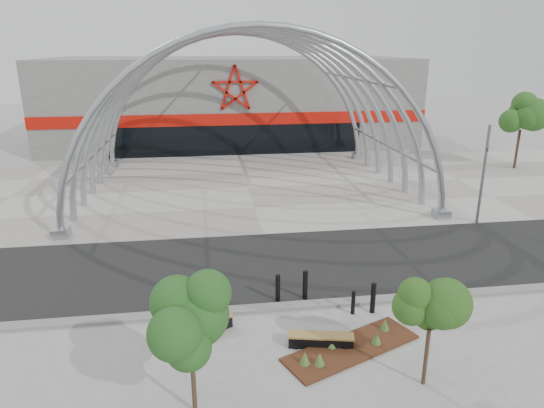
% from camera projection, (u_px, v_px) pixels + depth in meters
% --- Properties ---
extents(ground, '(140.00, 140.00, 0.00)m').
position_uv_depth(ground, '(287.00, 304.00, 17.86)').
color(ground, gray).
rests_on(ground, ground).
extents(road, '(140.00, 7.00, 0.02)m').
position_uv_depth(road, '(274.00, 264.00, 21.15)').
color(road, black).
rests_on(road, ground).
extents(forecourt, '(60.00, 17.00, 0.04)m').
position_uv_depth(forecourt, '(248.00, 188.00, 32.44)').
color(forecourt, gray).
rests_on(forecourt, ground).
extents(kerb, '(60.00, 0.50, 0.12)m').
position_uv_depth(kerb, '(288.00, 306.00, 17.61)').
color(kerb, slate).
rests_on(kerb, ground).
extents(arena_building, '(34.00, 15.24, 8.00)m').
position_uv_depth(arena_building, '(230.00, 100.00, 48.10)').
color(arena_building, slate).
rests_on(arena_building, ground).
extents(vault_canopy, '(20.80, 15.80, 20.36)m').
position_uv_depth(vault_canopy, '(248.00, 188.00, 32.44)').
color(vault_canopy, '#989CA2').
rests_on(vault_canopy, ground).
extents(planting_bed, '(4.72, 3.09, 0.48)m').
position_uv_depth(planting_bed, '(350.00, 346.00, 15.17)').
color(planting_bed, '#39160D').
rests_on(planting_bed, ground).
extents(signal_pole, '(0.19, 0.75, 5.29)m').
position_uv_depth(signal_pole, '(483.00, 173.00, 25.18)').
color(signal_pole, slate).
rests_on(signal_pole, ground).
extents(street_tree_0, '(1.71, 1.71, 3.90)m').
position_uv_depth(street_tree_0, '(190.00, 317.00, 11.77)').
color(street_tree_0, '#332719').
rests_on(street_tree_0, ground).
extents(street_tree_1, '(1.44, 1.44, 3.41)m').
position_uv_depth(street_tree_1, '(432.00, 307.00, 12.92)').
color(street_tree_1, '#322019').
rests_on(street_tree_1, ground).
extents(bench_0, '(2.22, 1.23, 0.46)m').
position_uv_depth(bench_0, '(201.00, 327.00, 16.02)').
color(bench_0, black).
rests_on(bench_0, ground).
extents(bench_1, '(2.12, 0.88, 0.43)m').
position_uv_depth(bench_1, '(321.00, 341.00, 15.29)').
color(bench_1, black).
rests_on(bench_1, ground).
extents(bollard_0, '(0.16, 0.16, 1.00)m').
position_uv_depth(bollard_0, '(179.00, 303.00, 16.96)').
color(bollard_0, black).
rests_on(bollard_0, ground).
extents(bollard_1, '(0.17, 0.17, 1.08)m').
position_uv_depth(bollard_1, '(278.00, 288.00, 17.91)').
color(bollard_1, black).
rests_on(bollard_1, ground).
extents(bollard_2, '(0.18, 0.18, 1.15)m').
position_uv_depth(bollard_2, '(305.00, 285.00, 18.06)').
color(bollard_2, black).
rests_on(bollard_2, ground).
extents(bollard_3, '(0.18, 0.18, 1.14)m').
position_uv_depth(bollard_3, '(373.00, 298.00, 17.15)').
color(bollard_3, black).
rests_on(bollard_3, ground).
extents(bollard_4, '(0.14, 0.14, 0.88)m').
position_uv_depth(bollard_4, '(353.00, 303.00, 17.10)').
color(bollard_4, black).
rests_on(bollard_4, ground).
extents(bg_tree_1, '(2.70, 2.70, 5.91)m').
position_uv_depth(bg_tree_1, '(523.00, 113.00, 36.29)').
color(bg_tree_1, black).
rests_on(bg_tree_1, ground).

